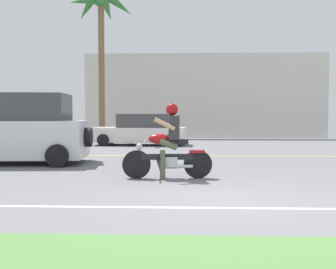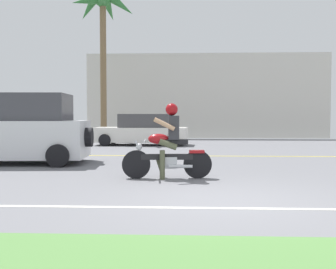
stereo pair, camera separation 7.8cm
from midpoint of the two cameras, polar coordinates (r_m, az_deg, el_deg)
The scene contains 9 objects.
ground at distance 10.04m, azimuth 6.40°, elevation -5.70°, with size 56.00×30.00×0.04m, color slate.
lane_line_near at distance 6.57m, azimuth 8.42°, elevation -9.97°, with size 50.40×0.12×0.01m, color silver.
lane_line_far at distance 14.67m, azimuth 5.22°, elevation -2.95°, with size 50.40×0.12×0.01m, color yellow.
motorcyclist at distance 9.41m, azimuth 0.21°, elevation -1.70°, with size 2.04×0.67×1.71m.
suv_nearby at distance 13.16m, azimuth -20.28°, elevation 0.59°, with size 4.62×2.40×2.07m.
parked_car_0 at distance 20.00m, azimuth -21.38°, elevation 0.38°, with size 4.51×2.02×1.49m.
parked_car_1 at distance 19.94m, azimuth -3.35°, elevation 0.55°, with size 4.47×2.07×1.49m.
palm_tree_0 at distance 23.85m, azimuth -8.96°, elevation 16.22°, with size 3.58×3.78×8.50m.
building_far at distance 27.97m, azimuth 5.29°, elevation 5.13°, with size 15.11×4.00×5.28m, color beige.
Camera 2 is at (-0.61, -6.91, 1.44)m, focal length 44.39 mm.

